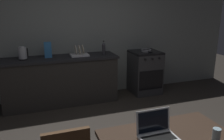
{
  "coord_description": "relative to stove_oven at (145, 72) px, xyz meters",
  "views": [
    {
      "loc": [
        -0.96,
        -2.32,
        1.83
      ],
      "look_at": [
        0.15,
        0.86,
        0.89
      ],
      "focal_mm": 36.8,
      "sensor_mm": 36.0,
      "label": 1
    }
  ],
  "objects": [
    {
      "name": "frying_pan",
      "position": [
        0.0,
        -0.03,
        0.48
      ],
      "size": [
        0.22,
        0.39,
        0.05
      ],
      "color": "gray",
      "rests_on": "stove_oven"
    },
    {
      "name": "cereal_box",
      "position": [
        -2.0,
        0.02,
        0.6
      ],
      "size": [
        0.13,
        0.05,
        0.29
      ],
      "color": "#3372B2",
      "rests_on": "kitchen_counter"
    },
    {
      "name": "bottle",
      "position": [
        -0.94,
        -0.05,
        0.59
      ],
      "size": [
        0.07,
        0.07,
        0.28
      ],
      "color": "#2D2D33",
      "rests_on": "kitchen_counter"
    },
    {
      "name": "kitchen_counter",
      "position": [
        -1.79,
        0.0,
        0.0
      ],
      "size": [
        2.16,
        0.64,
        0.91
      ],
      "color": "#282623",
      "rests_on": "ground_plane"
    },
    {
      "name": "stove_oven",
      "position": [
        0.0,
        0.0,
        0.0
      ],
      "size": [
        0.6,
        0.62,
        0.91
      ],
      "color": "#2D2D30",
      "rests_on": "ground_plane"
    },
    {
      "name": "back_wall",
      "position": [
        -0.99,
        0.35,
        0.88
      ],
      "size": [
        6.4,
        0.1,
        2.67
      ],
      "primitive_type": "cube",
      "color": "gray",
      "rests_on": "ground_plane"
    },
    {
      "name": "dish_rack",
      "position": [
        -1.42,
        0.0,
        0.5
      ],
      "size": [
        0.34,
        0.26,
        0.21
      ],
      "color": "silver",
      "rests_on": "kitchen_counter"
    },
    {
      "name": "drinking_glass",
      "position": [
        -0.88,
        -2.99,
        0.35
      ],
      "size": [
        0.07,
        0.07,
        0.11
      ],
      "color": "#99B7C6",
      "rests_on": "dining_table"
    },
    {
      "name": "electric_kettle",
      "position": [
        -2.44,
        0.0,
        0.57
      ],
      "size": [
        0.17,
        0.15,
        0.24
      ],
      "color": "black",
      "rests_on": "kitchen_counter"
    },
    {
      "name": "laptop",
      "position": [
        -1.32,
        -2.8,
        0.34
      ],
      "size": [
        0.32,
        0.25,
        0.23
      ],
      "rotation": [
        0.0,
        0.0,
        -0.12
      ],
      "color": "silver",
      "rests_on": "dining_table"
    }
  ]
}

